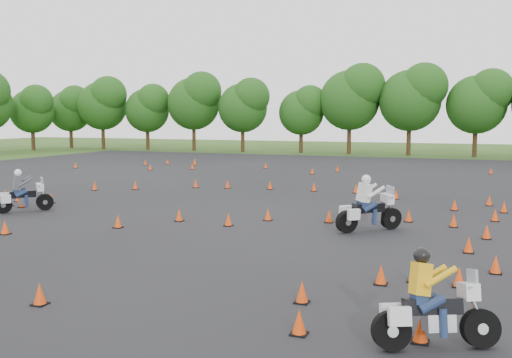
# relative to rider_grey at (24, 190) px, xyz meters

# --- Properties ---
(ground) EXTENTS (140.00, 140.00, 0.00)m
(ground) POSITION_rel_rider_grey_xyz_m (8.44, 0.91, -0.90)
(ground) COLOR #2D5119
(ground) RESTS_ON ground
(asphalt_pad) EXTENTS (62.00, 62.00, 0.00)m
(asphalt_pad) POSITION_rel_rider_grey_xyz_m (8.44, 6.91, -0.89)
(asphalt_pad) COLOR black
(asphalt_pad) RESTS_ON ground
(treeline) EXTENTS (86.74, 32.36, 9.88)m
(treeline) POSITION_rel_rider_grey_xyz_m (10.63, 35.72, 3.58)
(treeline) COLOR #1E4914
(treeline) RESTS_ON ground
(traffic_cones) EXTENTS (36.82, 33.56, 0.45)m
(traffic_cones) POSITION_rel_rider_grey_xyz_m (8.33, 6.58, -0.67)
(traffic_cones) COLOR #E43E09
(traffic_cones) RESTS_ON asphalt_pad
(rider_grey) EXTENTS (2.01, 2.25, 1.79)m
(rider_grey) POSITION_rel_rider_grey_xyz_m (0.00, 0.00, 0.00)
(rider_grey) COLOR #46474E
(rider_grey) RESTS_ON ground
(rider_yellow) EXTENTS (2.29, 1.57, 1.71)m
(rider_yellow) POSITION_rel_rider_grey_xyz_m (16.92, -8.70, -0.04)
(rider_yellow) COLOR #EAAA14
(rider_yellow) RESTS_ON ground
(rider_white) EXTENTS (2.39, 2.32, 1.97)m
(rider_white) POSITION_rel_rider_grey_xyz_m (14.08, 1.06, 0.09)
(rider_white) COLOR silver
(rider_white) RESTS_ON ground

